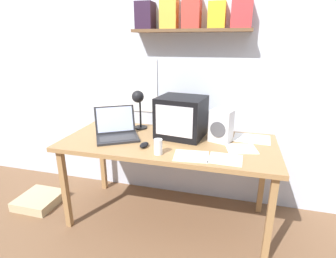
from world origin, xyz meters
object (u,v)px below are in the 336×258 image
juice_glass (158,147)px  corner_desk (168,148)px  loose_paper_near_laptop (225,159)px  loose_paper_near_monitor (252,139)px  space_heater (221,126)px  laptop (116,130)px  floor_cushion (39,200)px  open_notebook (241,149)px  desk_lamp (138,102)px  crt_monitor (181,117)px  computer_mouse (144,145)px  printed_handout (191,156)px

juice_glass → corner_desk: bearing=89.0°
loose_paper_near_laptop → loose_paper_near_monitor: bearing=67.8°
space_heater → loose_paper_near_monitor: size_ratio=0.85×
laptop → juice_glass: 0.50m
loose_paper_near_monitor → floor_cushion: size_ratio=0.84×
space_heater → open_notebook: space_heater is taller
desk_lamp → loose_paper_near_laptop: 0.93m
crt_monitor → floor_cushion: crt_monitor is taller
loose_paper_near_monitor → loose_paper_near_laptop: 0.49m
crt_monitor → loose_paper_near_laptop: crt_monitor is taller
juice_glass → space_heater: (0.41, 0.36, 0.08)m
laptop → desk_lamp: (0.12, 0.21, 0.20)m
desk_lamp → floor_cushion: bearing=-167.4°
laptop → loose_paper_near_monitor: bearing=-18.4°
laptop → open_notebook: (1.01, 0.00, -0.06)m
desk_lamp → computer_mouse: bearing=-69.7°
corner_desk → desk_lamp: (-0.32, 0.19, 0.32)m
computer_mouse → juice_glass: bearing=-36.1°
laptop → desk_lamp: bearing=29.8°
corner_desk → laptop: 0.45m
laptop → computer_mouse: bearing=-57.6°
laptop → floor_cushion: (-0.82, -0.10, -0.75)m
open_notebook → desk_lamp: bearing=166.6°
laptop → loose_paper_near_monitor: size_ratio=1.47×
laptop → juice_glass: size_ratio=3.96×
corner_desk → loose_paper_near_laptop: bearing=-26.6°
corner_desk → juice_glass: bearing=-91.0°
loose_paper_near_monitor → loose_paper_near_laptop: size_ratio=1.32×
crt_monitor → laptop: crt_monitor is taller
computer_mouse → loose_paper_near_laptop: 0.61m
laptop → loose_paper_near_laptop: (0.90, -0.21, -0.06)m
loose_paper_near_monitor → open_notebook: same height
printed_handout → open_notebook: bearing=34.0°
laptop → juice_glass: bearing=-60.8°
corner_desk → laptop: size_ratio=3.83×
crt_monitor → juice_glass: (-0.08, -0.41, -0.12)m
corner_desk → loose_paper_near_monitor: size_ratio=5.61×
corner_desk → crt_monitor: (0.08, 0.14, 0.23)m
desk_lamp → loose_paper_near_monitor: desk_lamp is taller
desk_lamp → juice_glass: 0.59m
printed_handout → floor_cushion: (-1.49, 0.13, -0.69)m
corner_desk → open_notebook: open_notebook is taller
space_heater → loose_paper_near_laptop: bearing=-60.3°
corner_desk → computer_mouse: (-0.14, -0.17, 0.08)m
floor_cushion → loose_paper_near_monitor: bearing=10.1°
loose_paper_near_monitor → computer_mouse: bearing=-153.7°
space_heater → computer_mouse: size_ratio=2.39×
corner_desk → crt_monitor: crt_monitor is taller
desk_lamp → printed_handout: size_ratio=1.41×
desk_lamp → loose_paper_near_monitor: 1.00m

